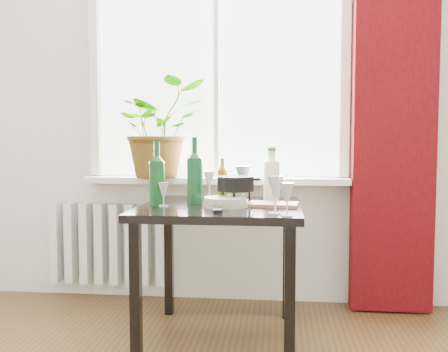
# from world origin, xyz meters

# --- Properties ---
(window) EXTENTS (1.72, 0.08, 1.62)m
(window) POSITION_xyz_m (0.00, 2.22, 1.60)
(window) COLOR white
(window) RESTS_ON ground
(windowsill) EXTENTS (1.72, 0.20, 0.04)m
(windowsill) POSITION_xyz_m (0.00, 2.15, 0.82)
(windowsill) COLOR white
(windowsill) RESTS_ON ground
(curtain) EXTENTS (0.50, 0.12, 2.56)m
(curtain) POSITION_xyz_m (1.12, 2.12, 1.30)
(curtain) COLOR #3B0508
(curtain) RESTS_ON ground
(radiator) EXTENTS (0.80, 0.10, 0.55)m
(radiator) POSITION_xyz_m (-0.75, 2.18, 0.38)
(radiator) COLOR silver
(radiator) RESTS_ON ground
(table) EXTENTS (0.85, 0.85, 0.74)m
(table) POSITION_xyz_m (0.10, 1.55, 0.65)
(table) COLOR black
(table) RESTS_ON ground
(potted_plant) EXTENTS (0.76, 0.74, 0.64)m
(potted_plant) POSITION_xyz_m (-0.36, 2.10, 1.16)
(potted_plant) COLOR #246C1D
(potted_plant) RESTS_ON windowsill
(wine_bottle_left) EXTENTS (0.09, 0.09, 0.35)m
(wine_bottle_left) POSITION_xyz_m (-0.24, 1.51, 0.91)
(wine_bottle_left) COLOR #0C3F14
(wine_bottle_left) RESTS_ON table
(wine_bottle_right) EXTENTS (0.10, 0.10, 0.37)m
(wine_bottle_right) POSITION_xyz_m (-0.05, 1.61, 0.93)
(wine_bottle_right) COLOR #0C401E
(wine_bottle_right) RESTS_ON table
(bottle_amber) EXTENTS (0.07, 0.07, 0.24)m
(bottle_amber) POSITION_xyz_m (0.07, 1.92, 0.86)
(bottle_amber) COLOR brown
(bottle_amber) RESTS_ON table
(cleaning_bottle) EXTENTS (0.09, 0.09, 0.32)m
(cleaning_bottle) POSITION_xyz_m (0.37, 1.74, 0.90)
(cleaning_bottle) COLOR white
(cleaning_bottle) RESTS_ON table
(wineglass_front_right) EXTENTS (0.10, 0.10, 0.18)m
(wineglass_front_right) POSITION_xyz_m (0.39, 1.25, 0.83)
(wineglass_front_right) COLOR silver
(wineglass_front_right) RESTS_ON table
(wineglass_far_right) EXTENTS (0.09, 0.09, 0.16)m
(wineglass_far_right) POSITION_xyz_m (0.45, 1.18, 0.82)
(wineglass_far_right) COLOR #B0B4BE
(wineglass_far_right) RESTS_ON table
(wineglass_back_center) EXTENTS (0.10, 0.10, 0.21)m
(wineglass_back_center) POSITION_xyz_m (0.21, 1.76, 0.84)
(wineglass_back_center) COLOR silver
(wineglass_back_center) RESTS_ON table
(wineglass_back_left) EXTENTS (0.09, 0.09, 0.16)m
(wineglass_back_left) POSITION_xyz_m (-0.01, 1.90, 0.82)
(wineglass_back_left) COLOR silver
(wineglass_back_left) RESTS_ON table
(wineglass_front_left) EXTENTS (0.07, 0.07, 0.13)m
(wineglass_front_left) POSITION_xyz_m (-0.19, 1.45, 0.80)
(wineglass_front_left) COLOR silver
(wineglass_front_left) RESTS_ON table
(plate_stack) EXTENTS (0.28, 0.28, 0.05)m
(plate_stack) POSITION_xyz_m (0.14, 1.47, 0.77)
(plate_stack) COLOR beige
(plate_stack) RESTS_ON table
(fondue_pot) EXTENTS (0.24, 0.22, 0.15)m
(fondue_pot) POSITION_xyz_m (0.18, 1.56, 0.82)
(fondue_pot) COLOR black
(fondue_pot) RESTS_ON table
(tv_remote) EXTENTS (0.07, 0.16, 0.02)m
(tv_remote) POSITION_xyz_m (0.11, 1.30, 0.75)
(tv_remote) COLOR black
(tv_remote) RESTS_ON table
(cutting_board) EXTENTS (0.30, 0.21, 0.02)m
(cutting_board) POSITION_xyz_m (0.37, 1.55, 0.75)
(cutting_board) COLOR #A76B4B
(cutting_board) RESTS_ON table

